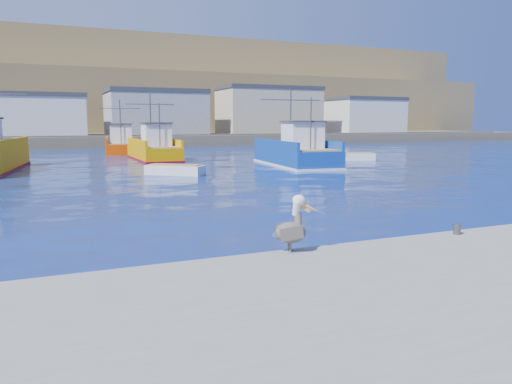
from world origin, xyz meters
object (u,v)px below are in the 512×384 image
at_px(skiff_extra, 353,157).
at_px(boat_orange, 121,144).
at_px(pelican, 292,228).
at_px(trawler_yellow_b, 154,150).
at_px(skiff_far, 320,149).
at_px(trawler_blue, 296,153).
at_px(skiff_mid, 175,171).

bearing_deg(skiff_extra, boat_orange, 133.17).
distance_m(skiff_extra, pelican, 36.31).
height_order(trawler_yellow_b, skiff_extra, trawler_yellow_b).
bearing_deg(skiff_far, boat_orange, 166.36).
xyz_separation_m(skiff_extra, pelican, (-21.64, -29.14, 0.81)).
xyz_separation_m(skiff_far, pelican, (-26.40, -43.11, 0.80)).
distance_m(boat_orange, skiff_extra, 26.86).
distance_m(trawler_yellow_b, boat_orange, 11.55).
relative_size(trawler_yellow_b, pelican, 7.27).
relative_size(trawler_blue, pelican, 8.32).
bearing_deg(skiff_extra, skiff_far, 71.18).
height_order(trawler_yellow_b, skiff_far, trawler_yellow_b).
xyz_separation_m(boat_orange, skiff_extra, (18.37, -19.58, -0.78)).
xyz_separation_m(trawler_yellow_b, trawler_blue, (9.43, -11.05, 0.06)).
bearing_deg(skiff_mid, skiff_extra, 18.32).
relative_size(trawler_yellow_b, skiff_extra, 2.34).
distance_m(trawler_yellow_b, skiff_far, 22.55).
bearing_deg(trawler_yellow_b, trawler_blue, -49.54).
distance_m(trawler_yellow_b, skiff_mid, 14.39).
relative_size(skiff_far, skiff_extra, 0.99).
bearing_deg(pelican, skiff_extra, 53.40).
xyz_separation_m(trawler_yellow_b, skiff_mid, (-1.62, -14.28, -0.69)).
bearing_deg(skiff_extra, trawler_yellow_b, 154.50).
distance_m(trawler_yellow_b, pelican, 37.54).
bearing_deg(trawler_blue, trawler_yellow_b, 130.46).
distance_m(trawler_blue, pelican, 29.74).
relative_size(skiff_mid, skiff_far, 0.93).
distance_m(trawler_blue, skiff_mid, 11.54).
relative_size(trawler_yellow_b, boat_orange, 1.08).
relative_size(trawler_yellow_b, skiff_far, 2.36).
bearing_deg(skiff_extra, skiff_mid, -161.68).
distance_m(trawler_blue, boat_orange, 24.97).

